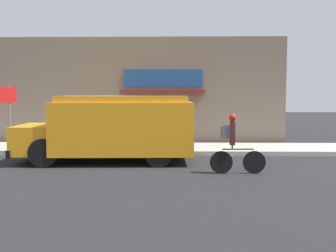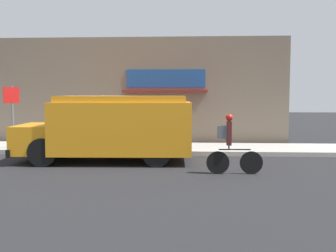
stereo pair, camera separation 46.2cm
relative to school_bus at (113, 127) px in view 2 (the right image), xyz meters
name	(u,v)px [view 2 (the right image)]	position (x,y,z in m)	size (l,w,h in m)	color
ground_plane	(99,155)	(-0.78, 1.30, -1.15)	(70.00, 70.00, 0.00)	#232326
sidewalk	(107,148)	(-0.78, 2.60, -1.07)	(28.00, 2.59, 0.16)	#ADAAA3
storefront	(116,91)	(-0.71, 4.31, 1.20)	(15.09, 0.94, 4.69)	#756656
school_bus	(113,127)	(0.00, 0.00, 0.00)	(5.77, 2.81, 2.18)	orange
cyclist	(230,145)	(3.68, -1.88, -0.33)	(1.58, 0.21, 1.69)	black
stop_sign_post	(12,107)	(-4.21, 1.73, 0.61)	(0.45, 0.45, 2.38)	slate
trash_bin	(125,132)	(-0.19, 3.48, -0.50)	(0.63, 0.63, 0.97)	#2D5138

